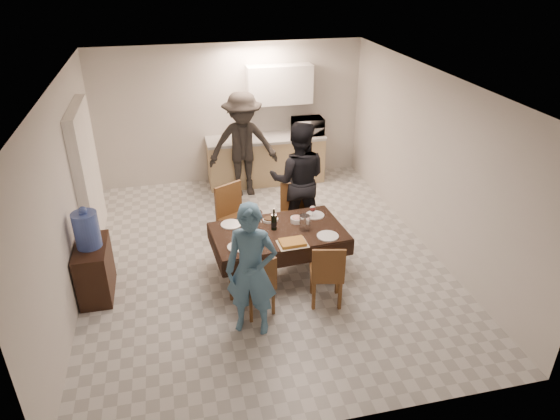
{
  "coord_description": "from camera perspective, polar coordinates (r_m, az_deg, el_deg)",
  "views": [
    {
      "loc": [
        -1.14,
        -6.11,
        4.04
      ],
      "look_at": [
        0.19,
        -0.3,
        0.92
      ],
      "focal_mm": 32.0,
      "sensor_mm": 36.0,
      "label": 1
    }
  ],
  "objects": [
    {
      "name": "floor",
      "position": [
        7.42,
        -1.99,
        -5.45
      ],
      "size": [
        5.0,
        6.0,
        0.02
      ],
      "primitive_type": "cube",
      "color": "beige",
      "rests_on": "ground"
    },
    {
      "name": "ceiling",
      "position": [
        6.38,
        -2.37,
        14.51
      ],
      "size": [
        5.0,
        6.0,
        0.02
      ],
      "primitive_type": "cube",
      "color": "white",
      "rests_on": "wall_back"
    },
    {
      "name": "wall_back",
      "position": [
        9.59,
        -5.65,
        10.84
      ],
      "size": [
        5.0,
        0.02,
        2.6
      ],
      "primitive_type": "cube",
      "color": "beige",
      "rests_on": "floor"
    },
    {
      "name": "wall_front",
      "position": [
        4.3,
        5.66,
        -12.17
      ],
      "size": [
        5.0,
        0.02,
        2.6
      ],
      "primitive_type": "cube",
      "color": "beige",
      "rests_on": "floor"
    },
    {
      "name": "wall_left",
      "position": [
        6.84,
        -23.2,
        1.58
      ],
      "size": [
        0.02,
        6.0,
        2.6
      ],
      "primitive_type": "cube",
      "color": "beige",
      "rests_on": "floor"
    },
    {
      "name": "wall_right",
      "position": [
        7.63,
        16.69,
        5.32
      ],
      "size": [
        0.02,
        6.0,
        2.6
      ],
      "primitive_type": "cube",
      "color": "beige",
      "rests_on": "floor"
    },
    {
      "name": "stub_partition",
      "position": [
        8.0,
        -21.16,
        3.71
      ],
      "size": [
        0.15,
        1.4,
        2.1
      ],
      "primitive_type": "cube",
      "color": "white",
      "rests_on": "floor"
    },
    {
      "name": "kitchen_base_cabinet",
      "position": [
        9.66,
        -1.61,
        5.64
      ],
      "size": [
        2.2,
        0.6,
        0.86
      ],
      "primitive_type": "cube",
      "color": "tan",
      "rests_on": "floor"
    },
    {
      "name": "kitchen_worktop",
      "position": [
        9.5,
        -1.65,
        8.18
      ],
      "size": [
        2.24,
        0.64,
        0.05
      ],
      "primitive_type": "cube",
      "color": "#A6A6A1",
      "rests_on": "kitchen_base_cabinet"
    },
    {
      "name": "upper_cabinet",
      "position": [
        9.42,
        -0.06,
        14.14
      ],
      "size": [
        1.2,
        0.34,
        0.7
      ],
      "primitive_type": "cube",
      "color": "white",
      "rests_on": "wall_back"
    },
    {
      "name": "dining_table",
      "position": [
        6.74,
        -0.18,
        -2.6
      ],
      "size": [
        1.83,
        1.16,
        0.69
      ],
      "rotation": [
        0.0,
        0.0,
        0.08
      ],
      "color": "black",
      "rests_on": "floor"
    },
    {
      "name": "chair_near_left",
      "position": [
        6.06,
        -2.63,
        -8.1
      ],
      "size": [
        0.47,
        0.48,
        0.45
      ],
      "rotation": [
        0.0,
        0.0,
        0.28
      ],
      "color": "brown",
      "rests_on": "floor"
    },
    {
      "name": "chair_near_right",
      "position": [
        6.22,
        5.61,
        -6.76
      ],
      "size": [
        0.48,
        0.49,
        0.48
      ],
      "rotation": [
        0.0,
        0.0,
        -0.22
      ],
      "color": "brown",
      "rests_on": "floor"
    },
    {
      "name": "chair_far_left",
      "position": [
        7.25,
        -4.8,
        -0.69
      ],
      "size": [
        0.62,
        0.65,
        0.55
      ],
      "rotation": [
        0.0,
        0.0,
        3.63
      ],
      "color": "brown",
      "rests_on": "floor"
    },
    {
      "name": "chair_far_right",
      "position": [
        7.43,
        2.07,
        -0.27
      ],
      "size": [
        0.44,
        0.44,
        0.5
      ],
      "rotation": [
        0.0,
        0.0,
        3.1
      ],
      "color": "brown",
      "rests_on": "floor"
    },
    {
      "name": "console",
      "position": [
        6.93,
        -20.4,
        -6.45
      ],
      "size": [
        0.39,
        0.79,
        0.73
      ],
      "primitive_type": "cube",
      "color": "black",
      "rests_on": "floor"
    },
    {
      "name": "water_jug",
      "position": [
        6.63,
        -21.23,
        -2.14
      ],
      "size": [
        0.31,
        0.31,
        0.47
      ],
      "primitive_type": "cylinder",
      "color": "#4A65BA",
      "rests_on": "console"
    },
    {
      "name": "wine_bottle",
      "position": [
        6.68,
        -0.7,
        -1.04
      ],
      "size": [
        0.08,
        0.08,
        0.31
      ],
      "primitive_type": null,
      "color": "black",
      "rests_on": "dining_table"
    },
    {
      "name": "water_pitcher",
      "position": [
        6.7,
        2.83,
        -1.45
      ],
      "size": [
        0.14,
        0.14,
        0.21
      ],
      "primitive_type": "cylinder",
      "color": "white",
      "rests_on": "dining_table"
    },
    {
      "name": "savoury_tart",
      "position": [
        6.41,
        1.44,
        -3.74
      ],
      "size": [
        0.39,
        0.3,
        0.05
      ],
      "primitive_type": "cube",
      "rotation": [
        0.0,
        0.0,
        0.05
      ],
      "color": "#C38339",
      "rests_on": "dining_table"
    },
    {
      "name": "salad_bowl",
      "position": [
        6.92,
        1.91,
        -1.12
      ],
      "size": [
        0.17,
        0.17,
        0.07
      ],
      "primitive_type": "cylinder",
      "color": "white",
      "rests_on": "dining_table"
    },
    {
      "name": "mushroom_dish",
      "position": [
        6.94,
        -1.1,
        -1.16
      ],
      "size": [
        0.2,
        0.2,
        0.03
      ],
      "primitive_type": "cylinder",
      "color": "white",
      "rests_on": "dining_table"
    },
    {
      "name": "wine_glass_a",
      "position": [
        6.38,
        -4.52,
        -3.27
      ],
      "size": [
        0.08,
        0.08,
        0.19
      ],
      "primitive_type": null,
      "color": "white",
      "rests_on": "dining_table"
    },
    {
      "name": "wine_glass_b",
      "position": [
        7.01,
        3.75,
        -0.18
      ],
      "size": [
        0.09,
        0.09,
        0.19
      ],
      "primitive_type": null,
      "color": "white",
      "rests_on": "dining_table"
    },
    {
      "name": "wine_glass_c",
      "position": [
        6.9,
        -2.36,
        -0.68
      ],
      "size": [
        0.08,
        0.08,
        0.18
      ],
      "primitive_type": null,
      "color": "white",
      "rests_on": "dining_table"
    },
    {
      "name": "plate_near_left",
      "position": [
        6.37,
        -4.87,
        -4.22
      ],
      "size": [
        0.26,
        0.26,
        0.02
      ],
      "primitive_type": "cylinder",
      "color": "white",
      "rests_on": "dining_table"
    },
    {
      "name": "plate_near_right",
      "position": [
        6.61,
        5.48,
        -2.98
      ],
      "size": [
        0.29,
        0.29,
        0.02
      ],
      "primitive_type": "cylinder",
      "color": "white",
      "rests_on": "dining_table"
    },
    {
      "name": "plate_far_left",
      "position": [
        6.89,
        -5.61,
        -1.64
      ],
      "size": [
        0.28,
        0.28,
        0.02
      ],
      "primitive_type": "cylinder",
      "color": "white",
      "rests_on": "dining_table"
    },
    {
      "name": "plate_far_right",
      "position": [
        7.11,
        4.0,
        -0.59
      ],
      "size": [
        0.27,
        0.27,
        0.02
      ],
      "primitive_type": "cylinder",
      "color": "white",
      "rests_on": "dining_table"
    },
    {
      "name": "microwave",
      "position": [
        9.63,
        3.19,
        9.56
      ],
      "size": [
        0.57,
        0.39,
        0.32
      ],
      "primitive_type": "imported",
      "rotation": [
        0.0,
        0.0,
        3.14
      ],
      "color": "white",
      "rests_on": "kitchen_worktop"
    },
    {
      "name": "person_near",
      "position": [
        5.69,
        -3.28,
        -6.94
      ],
      "size": [
        0.7,
        0.58,
        1.65
      ],
      "primitive_type": "imported",
      "rotation": [
        0.0,
        0.0,
        -0.37
      ],
      "color": "teal",
      "rests_on": "floor"
    },
    {
      "name": "person_far",
      "position": [
        7.64,
        2.1,
        3.46
      ],
      "size": [
        1.05,
        0.91,
        1.84
      ],
      "primitive_type": "imported",
      "rotation": [
        0.0,
        0.0,
        2.87
      ],
      "color": "black",
      "rests_on": "floor"
    },
    {
      "name": "person_kitchen",
      "position": [
        8.98,
        -4.25,
        7.42
      ],
      "size": [
        1.23,
        0.71,
        1.91
      ],
      "primitive_type": "imported",
      "color": "black",
      "rests_on": "floor"
    }
  ]
}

